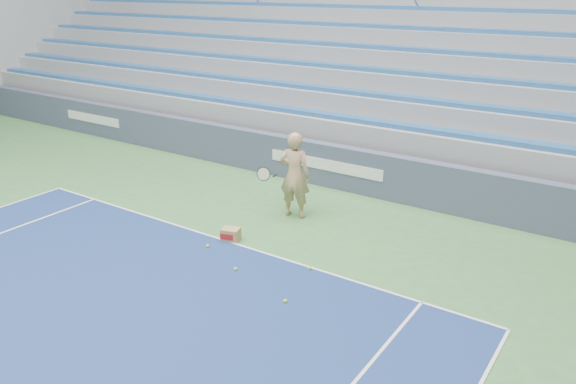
{
  "coord_description": "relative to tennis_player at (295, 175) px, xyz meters",
  "views": [
    {
      "loc": [
        6.73,
        4.13,
        4.89
      ],
      "look_at": [
        1.15,
        12.38,
        1.15
      ],
      "focal_mm": 35.0,
      "sensor_mm": 36.0,
      "label": 1
    }
  ],
  "objects": [
    {
      "name": "tennis_player",
      "position": [
        0.0,
        0.0,
        0.0
      ],
      "size": [
        0.99,
        0.91,
        1.92
      ],
      "color": "tan",
      "rests_on": "ground"
    },
    {
      "name": "tennis_ball_2",
      "position": [
        0.52,
        -2.71,
        -0.93
      ],
      "size": [
        0.07,
        0.07,
        0.07
      ],
      "primitive_type": "sphere",
      "color": "#B4E82F",
      "rests_on": "ground"
    },
    {
      "name": "tennis_ball_0",
      "position": [
        1.87,
        -3.1,
        -0.93
      ],
      "size": [
        0.07,
        0.07,
        0.07
      ],
      "primitive_type": "sphere",
      "color": "#B4E82F",
      "rests_on": "ground"
    },
    {
      "name": "bleachers",
      "position": [
        -0.4,
        7.85,
        1.4
      ],
      "size": [
        31.0,
        9.15,
        7.3
      ],
      "color": "gray",
      "rests_on": "ground"
    },
    {
      "name": "sponsor_barrier",
      "position": [
        -0.4,
        2.14,
        -0.41
      ],
      "size": [
        30.0,
        0.32,
        1.1
      ],
      "color": "#3F4761",
      "rests_on": "ground"
    },
    {
      "name": "ball_box",
      "position": [
        -0.36,
        -1.78,
        -0.83
      ],
      "size": [
        0.41,
        0.36,
        0.26
      ],
      "color": "#A88151",
      "rests_on": "ground"
    },
    {
      "name": "tennis_ball_1",
      "position": [
        -0.53,
        -2.29,
        -0.93
      ],
      "size": [
        0.07,
        0.07,
        0.07
      ],
      "primitive_type": "sphere",
      "color": "#B4E82F",
      "rests_on": "ground"
    },
    {
      "name": "tennis_ball_3",
      "position": [
        1.61,
        -1.94,
        -0.93
      ],
      "size": [
        0.07,
        0.07,
        0.07
      ],
      "primitive_type": "sphere",
      "color": "#B4E82F",
      "rests_on": "ground"
    }
  ]
}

